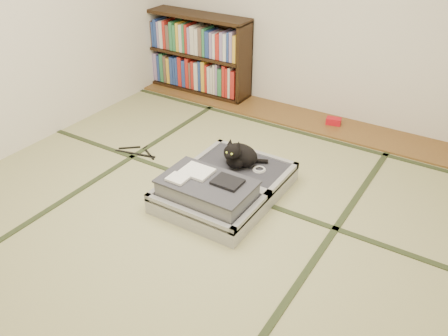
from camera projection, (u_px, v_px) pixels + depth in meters
The scene contains 10 objects.
floor at pixel (195, 213), 3.69m from camera, with size 4.50×4.50×0.00m, color tan.
wood_strip at pixel (301, 118), 5.13m from camera, with size 4.00×0.50×0.02m, color brown.
red_item at pixel (334, 121), 4.97m from camera, with size 0.15×0.09×0.07m, color red.
room_shell at pixel (187, 24), 2.93m from camera, with size 4.50×4.50×4.50m.
tatami_borders at pixel (228, 183), 4.04m from camera, with size 4.00×4.50×0.01m.
bookcase at pixel (196, 55), 5.59m from camera, with size 1.35×0.31×0.92m.
suitcase at pixel (222, 187), 3.80m from camera, with size 0.80×1.07×0.32m.
cat at pixel (239, 155), 3.94m from camera, with size 0.36×0.36×0.29m.
cable_coil at pixel (259, 169), 3.93m from camera, with size 0.11×0.11×0.03m.
hanger at pixel (137, 152), 4.50m from camera, with size 0.43×0.24×0.01m.
Camera 1 is at (1.77, -2.39, 2.23)m, focal length 38.00 mm.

